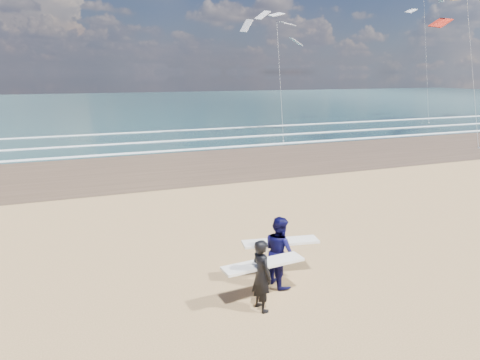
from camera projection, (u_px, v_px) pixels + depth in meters
name	position (u px, v px, depth m)	size (l,w,h in m)	color
wet_sand_strip	(396.00, 147.00, 34.07)	(220.00, 12.00, 0.01)	#4C3A28
ocean	(204.00, 103.00, 82.92)	(220.00, 100.00, 0.02)	#1A3639
foam_breakers	(327.00, 131.00, 43.19)	(220.00, 11.70, 0.05)	white
surfer_near	(262.00, 274.00, 10.65)	(2.24, 1.08, 1.87)	black
surfer_far	(280.00, 250.00, 11.90)	(2.26, 1.31, 2.00)	#0B0A3D
kite_0	(470.00, 42.00, 34.34)	(7.09, 4.88, 13.85)	slate
kite_1	(279.00, 62.00, 37.77)	(6.09, 4.77, 12.04)	slate
kite_5	(426.00, 47.00, 50.59)	(5.50, 4.70, 16.28)	slate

